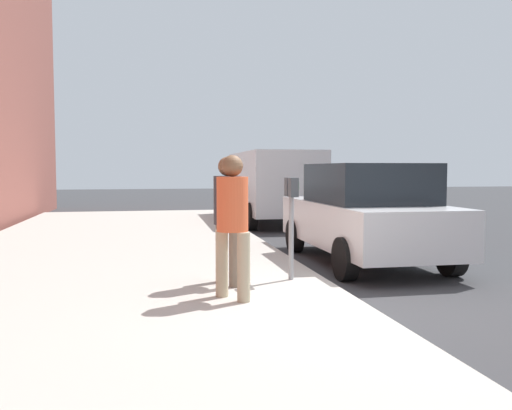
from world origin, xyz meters
TOP-DOWN VIEW (x-y plane):
  - ground_plane at (0.00, 0.00)m, footprint 80.00×80.00m
  - sidewalk_slab at (0.00, 3.00)m, footprint 28.00×6.00m
  - parking_meter at (1.04, 0.49)m, footprint 0.36×0.12m
  - pedestrian_at_meter at (0.90, 1.40)m, footprint 0.49×0.37m
  - pedestrian_bystander at (0.08, 1.46)m, footprint 0.45×0.37m
  - parked_sedan_near at (2.86, -1.35)m, footprint 4.41×1.98m
  - parked_van_far at (10.01, -1.35)m, footprint 5.24×2.20m

SIDE VIEW (x-z plane):
  - ground_plane at x=0.00m, z-range 0.00..0.00m
  - sidewalk_slab at x=0.00m, z-range 0.00..0.15m
  - parked_sedan_near at x=2.86m, z-range 0.01..1.78m
  - pedestrian_at_meter at x=0.90m, z-range 0.29..1.98m
  - pedestrian_bystander at x=0.08m, z-range 0.29..1.98m
  - parking_meter at x=1.04m, z-range 0.46..1.87m
  - parked_van_far at x=10.01m, z-range 0.17..2.35m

